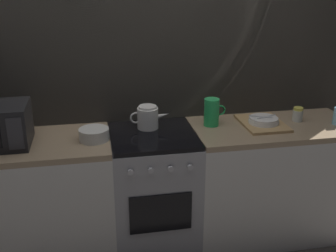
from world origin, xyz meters
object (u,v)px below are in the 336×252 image
pitcher (212,112)px  dish_pile (263,122)px  spice_jar (298,114)px  stove_unit (154,191)px  kettle (148,117)px  mixing_bowl (94,134)px

pitcher → dish_pile: (0.37, -0.07, -0.08)m
pitcher → spice_jar: bearing=-2.7°
pitcher → stove_unit: bearing=-168.6°
stove_unit → dish_pile: bearing=1.7°
kettle → dish_pile: size_ratio=0.71×
kettle → pitcher: (0.46, -0.03, 0.02)m
stove_unit → spice_jar: 1.22m
stove_unit → dish_pile: size_ratio=2.25×
stove_unit → dish_pile: (0.82, 0.02, 0.47)m
kettle → dish_pile: (0.83, -0.09, -0.06)m
kettle → mixing_bowl: size_ratio=1.42×
stove_unit → spice_jar: spice_jar is taller
kettle → pitcher: pitcher is taller
pitcher → mixing_bowl: bearing=-171.6°
kettle → mixing_bowl: (-0.38, -0.15, -0.04)m
mixing_bowl → spice_jar: (1.51, 0.09, 0.01)m
pitcher → dish_pile: size_ratio=0.50×
stove_unit → mixing_bowl: bearing=-175.1°
mixing_bowl → spice_jar: spice_jar is taller
dish_pile → stove_unit: bearing=-178.3°
mixing_bowl → pitcher: bearing=8.4°
kettle → dish_pile: bearing=-6.4°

